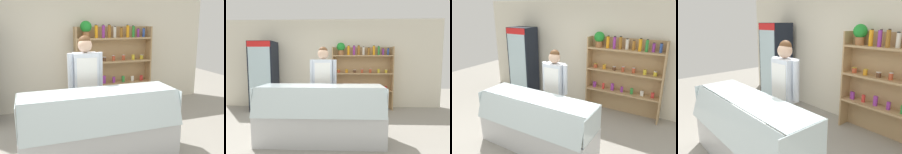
# 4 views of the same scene
# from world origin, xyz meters

# --- Properties ---
(back_wall) EXTENTS (6.80, 0.10, 2.70)m
(back_wall) POSITION_xyz_m (0.00, 2.31, 1.35)
(back_wall) COLOR silver
(back_wall) RESTS_ON ground
(drinks_fridge) EXTENTS (0.69, 0.56, 2.00)m
(drinks_fridge) POSITION_xyz_m (-1.91, 1.84, 1.00)
(drinks_fridge) COLOR black
(drinks_fridge) RESTS_ON ground
(shelving_unit) EXTENTS (1.78, 0.29, 1.98)m
(shelving_unit) POSITION_xyz_m (0.90, 2.07, 1.11)
(shelving_unit) COLOR tan
(shelving_unit) RESTS_ON ground
(deli_display_case) EXTENTS (2.21, 0.77, 1.01)m
(deli_display_case) POSITION_xyz_m (0.02, -0.10, 0.31)
(deli_display_case) COLOR silver
(deli_display_case) RESTS_ON ground
(shop_clerk) EXTENTS (0.58, 0.25, 1.75)m
(shop_clerk) POSITION_xyz_m (-0.02, 0.58, 1.04)
(shop_clerk) COLOR #2D2D38
(shop_clerk) RESTS_ON ground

